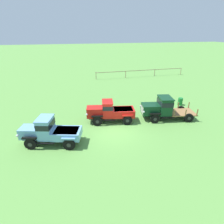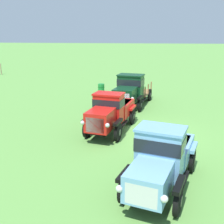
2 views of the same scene
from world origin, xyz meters
The scene contains 5 objects.
ground_plane centered at (0.00, 0.00, 0.00)m, with size 240.00×240.00×0.00m, color #5B9342.
vintage_truck_foreground_near centered at (-5.22, -0.41, 1.09)m, with size 4.80×2.79×2.20m.
vintage_truck_second_in_line centered at (0.07, 1.98, 1.07)m, with size 4.71×2.46×2.09m.
vintage_truck_midrow_center centered at (5.13, 1.32, 1.16)m, with size 5.51×2.82×2.24m.
oil_drum_beside_row centered at (9.06, 3.96, 0.43)m, with size 0.56×0.56×0.86m.
Camera 2 is at (-13.70, 0.11, 5.01)m, focal length 45.00 mm.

